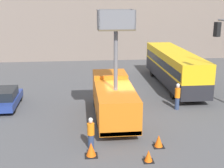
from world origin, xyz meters
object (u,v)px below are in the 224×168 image
object	(u,v)px
road_worker_directing	(177,96)
traffic_cone_near_truck	(148,156)
parked_car_curbside	(5,98)
road_worker_near_truck	(91,133)
traffic_cone_mid_road	(159,141)
traffic_cone_far_side	(91,150)
city_bus	(174,66)
utility_truck	(114,97)

from	to	relation	value
road_worker_directing	traffic_cone_near_truck	world-z (taller)	road_worker_directing
traffic_cone_near_truck	parked_car_curbside	xyz separation A→B (m)	(-8.69, 8.76, 0.44)
road_worker_near_truck	traffic_cone_mid_road	xyz separation A→B (m)	(3.63, -0.17, -0.56)
traffic_cone_far_side	parked_car_curbside	size ratio (longest dim) A/B	0.18
city_bus	road_worker_near_truck	size ratio (longest dim) A/B	6.68
utility_truck	parked_car_curbside	distance (m)	8.22
city_bus	road_worker_directing	world-z (taller)	city_bus
city_bus	parked_car_curbside	bearing A→B (deg)	89.88
road_worker_near_truck	parked_car_curbside	world-z (taller)	road_worker_near_truck
road_worker_directing	traffic_cone_far_side	bearing A→B (deg)	114.25
city_bus	traffic_cone_mid_road	world-z (taller)	city_bus
utility_truck	traffic_cone_mid_road	distance (m)	4.86
traffic_cone_mid_road	parked_car_curbside	distance (m)	12.04
utility_truck	city_bus	bearing A→B (deg)	49.65
utility_truck	traffic_cone_near_truck	distance (m)	5.99
road_worker_near_truck	traffic_cone_mid_road	distance (m)	3.67
parked_car_curbside	utility_truck	bearing A→B (deg)	-21.55
traffic_cone_mid_road	parked_car_curbside	xyz separation A→B (m)	(-9.58, 7.28, 0.40)
traffic_cone_far_side	parked_car_curbside	distance (m)	9.90
traffic_cone_far_side	city_bus	bearing A→B (deg)	57.07
utility_truck	road_worker_near_truck	bearing A→B (deg)	-111.95
traffic_cone_far_side	traffic_cone_mid_road	bearing A→B (deg)	9.93
city_bus	traffic_cone_near_truck	distance (m)	14.26
city_bus	parked_car_curbside	world-z (taller)	city_bus
road_worker_directing	parked_car_curbside	distance (m)	12.46
traffic_cone_mid_road	traffic_cone_far_side	size ratio (longest dim) A/B	0.91
road_worker_near_truck	traffic_cone_near_truck	distance (m)	3.26
road_worker_near_truck	traffic_cone_far_side	size ratio (longest dim) A/B	2.36
road_worker_near_truck	road_worker_directing	size ratio (longest dim) A/B	0.92
utility_truck	road_worker_directing	distance (m)	4.95
traffic_cone_far_side	parked_car_curbside	world-z (taller)	parked_car_curbside
road_worker_directing	traffic_cone_mid_road	size ratio (longest dim) A/B	2.84
utility_truck	traffic_cone_mid_road	size ratio (longest dim) A/B	10.79
traffic_cone_far_side	road_worker_directing	bearing A→B (deg)	44.18
road_worker_directing	city_bus	bearing A→B (deg)	-34.34
utility_truck	traffic_cone_far_side	xyz separation A→B (m)	(-1.69, -4.92, -1.18)
city_bus	traffic_cone_near_truck	bearing A→B (deg)	140.68
traffic_cone_mid_road	traffic_cone_near_truck	bearing A→B (deg)	-120.86
road_worker_directing	traffic_cone_mid_road	xyz separation A→B (m)	(-2.76, -5.60, -0.65)
traffic_cone_near_truck	utility_truck	bearing A→B (deg)	100.69
road_worker_near_truck	road_worker_directing	xyz separation A→B (m)	(6.39, 5.42, 0.10)
city_bus	road_worker_near_truck	xyz separation A→B (m)	(-7.95, -11.52, -0.98)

